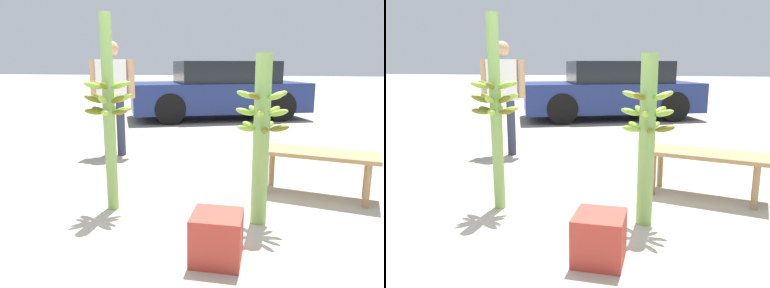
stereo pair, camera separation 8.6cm
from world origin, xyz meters
The scene contains 7 objects.
ground_plane centered at (0.00, 0.00, 0.00)m, with size 80.00×80.00×0.00m, color #A89E8C.
banana_stalk_left centered at (-0.73, 0.41, 0.92)m, with size 0.42×0.43×1.74m.
banana_stalk_center centered at (0.60, 0.37, 0.75)m, with size 0.44×0.44×1.40m.
vendor_person centered at (-1.54, 2.37, 0.97)m, with size 0.64×0.27×1.63m.
market_bench centered at (1.14, 1.16, 0.39)m, with size 1.23×0.67×0.46m.
parked_car centered at (-0.55, 6.52, 0.67)m, with size 4.55×3.26×1.38m.
produce_crate centered at (0.34, -0.33, 0.17)m, with size 0.34×0.34×0.34m.
Camera 2 is at (0.74, -2.63, 1.32)m, focal length 35.00 mm.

